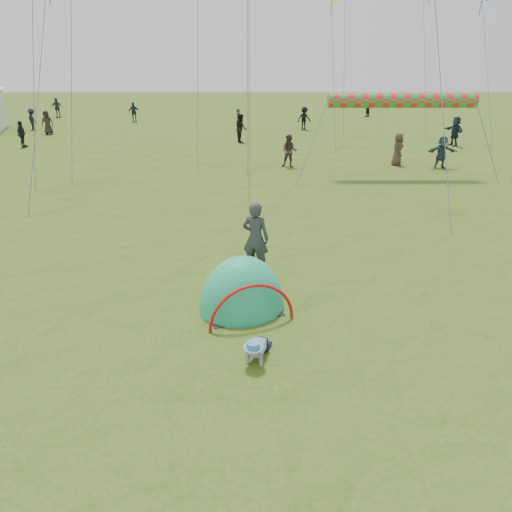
{
  "coord_description": "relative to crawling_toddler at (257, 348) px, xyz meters",
  "views": [
    {
      "loc": [
        -0.84,
        -7.42,
        5.12
      ],
      "look_at": [
        -0.79,
        2.02,
        1.0
      ],
      "focal_mm": 32.0,
      "sensor_mm": 36.0,
      "label": 1
    }
  ],
  "objects": [
    {
      "name": "standing_adult",
      "position": [
        -0.0,
        3.77,
        0.68
      ],
      "size": [
        0.79,
        0.64,
        1.88
      ],
      "primitive_type": "imported",
      "rotation": [
        0.0,
        0.0,
        2.83
      ],
      "color": "#323237",
      "rests_on": "ground"
    },
    {
      "name": "crowd_person_14",
      "position": [
        -14.3,
        21.74,
        0.53
      ],
      "size": [
        0.4,
        0.93,
        1.58
      ],
      "primitive_type": "imported",
      "rotation": [
        0.0,
        0.0,
        1.58
      ],
      "color": "black",
      "rests_on": "ground"
    },
    {
      "name": "crowd_person_0",
      "position": [
        -1.17,
        28.9,
        0.53
      ],
      "size": [
        0.63,
        0.69,
        1.58
      ],
      "primitive_type": "imported",
      "rotation": [
        0.0,
        0.0,
        1.01
      ],
      "color": "#282931",
      "rests_on": "ground"
    },
    {
      "name": "crowd_person_8",
      "position": [
        -18.11,
        36.91,
        0.6
      ],
      "size": [
        1.03,
        0.48,
        1.73
      ],
      "primitive_type": "imported",
      "rotation": [
        0.0,
        0.0,
        0.06
      ],
      "color": "#2A3345",
      "rests_on": "ground"
    },
    {
      "name": "crowd_person_10",
      "position": [
        7.32,
        16.53,
        0.55
      ],
      "size": [
        0.53,
        0.8,
        1.62
      ],
      "primitive_type": "imported",
      "rotation": [
        0.0,
        0.0,
        1.59
      ],
      "color": "#433229",
      "rests_on": "ground"
    },
    {
      "name": "crowd_person_1",
      "position": [
        10.48,
        37.44,
        0.55
      ],
      "size": [
        0.98,
        0.99,
        1.62
      ],
      "primitive_type": "imported",
      "rotation": [
        0.0,
        0.0,
        3.99
      ],
      "color": "black",
      "rests_on": "ground"
    },
    {
      "name": "rainbow_tube_kite",
      "position": [
        6.51,
        14.19,
        3.12
      ],
      "size": [
        6.52,
        0.64,
        0.64
      ],
      "primitive_type": "cylinder",
      "rotation": [
        0.0,
        1.57,
        0.0
      ],
      "color": "red"
    },
    {
      "name": "popup_tent",
      "position": [
        -0.32,
        1.88,
        -0.26
      ],
      "size": [
        2.33,
        2.12,
        2.48
      ],
      "primitive_type": "ellipsoid",
      "rotation": [
        0.0,
        0.0,
        0.33
      ],
      "color": "teal",
      "rests_on": "ground"
    },
    {
      "name": "ground",
      "position": [
        0.79,
        0.48,
        -0.26
      ],
      "size": [
        140.0,
        140.0,
        0.0
      ],
      "primitive_type": "plane",
      "color": "#335216"
    },
    {
      "name": "crowd_person_7",
      "position": [
        -0.87,
        23.55,
        0.63
      ],
      "size": [
        0.89,
        1.02,
        1.78
      ],
      "primitive_type": "imported",
      "rotation": [
        0.0,
        0.0,
        1.85
      ],
      "color": "black",
      "rests_on": "ground"
    },
    {
      "name": "crowd_person_3",
      "position": [
        -16.89,
        29.07,
        0.53
      ],
      "size": [
        1.16,
        1.12,
        1.58
      ],
      "primitive_type": "imported",
      "rotation": [
        0.0,
        0.0,
        2.42
      ],
      "color": "black",
      "rests_on": "ground"
    },
    {
      "name": "crowd_person_5",
      "position": [
        12.52,
        22.14,
        0.63
      ],
      "size": [
        0.93,
        1.74,
        1.79
      ],
      "primitive_type": "imported",
      "rotation": [
        0.0,
        0.0,
        4.97
      ],
      "color": "#1C2730",
      "rests_on": "ground"
    },
    {
      "name": "crowd_person_13",
      "position": [
        1.74,
        16.05,
        0.55
      ],
      "size": [
        0.89,
        0.76,
        1.62
      ],
      "primitive_type": "imported",
      "rotation": [
        0.0,
        0.0,
        6.09
      ],
      "color": "#41322B",
      "rests_on": "ground"
    },
    {
      "name": "crowd_person_2",
      "position": [
        -10.29,
        33.74,
        0.55
      ],
      "size": [
        1.03,
        0.69,
        1.62
      ],
      "primitive_type": "imported",
      "rotation": [
        0.0,
        0.0,
        3.48
      ],
      "color": "#1D2D36",
      "rests_on": "ground"
    },
    {
      "name": "crowd_person_4",
      "position": [
        -14.84,
        26.87,
        0.57
      ],
      "size": [
        0.87,
        0.62,
        1.66
      ],
      "primitive_type": "imported",
      "rotation": [
        0.0,
        0.0,
        0.12
      ],
      "color": "black",
      "rests_on": "ground"
    },
    {
      "name": "crowd_person_15",
      "position": [
        3.81,
        29.1,
        0.58
      ],
      "size": [
        1.22,
        0.91,
        1.69
      ],
      "primitive_type": "imported",
      "rotation": [
        0.0,
        0.0,
        0.29
      ],
      "color": "black",
      "rests_on": "ground"
    },
    {
      "name": "crawling_toddler",
      "position": [
        0.0,
        0.0,
        0.0
      ],
      "size": [
        0.67,
        0.79,
        0.52
      ],
      "primitive_type": null,
      "rotation": [
        0.0,
        0.0,
        -0.34
      ],
      "color": "black",
      "rests_on": "ground"
    },
    {
      "name": "crowd_person_11",
      "position": [
        9.31,
        15.84,
        0.53
      ],
      "size": [
        1.47,
        0.51,
        1.58
      ],
      "primitive_type": "imported",
      "rotation": [
        0.0,
        0.0,
        6.26
      ],
      "color": "#2A3D48",
      "rests_on": "ground"
    }
  ]
}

